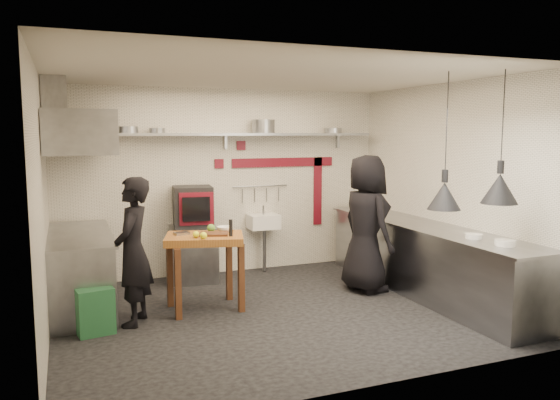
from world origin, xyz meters
name	(u,v)px	position (x,y,z in m)	size (l,w,h in m)	color
floor	(275,312)	(0.00, 0.00, 0.00)	(5.00, 5.00, 0.00)	black
ceiling	(274,75)	(0.00, 0.00, 2.80)	(5.00, 5.00, 0.00)	beige
wall_back	(225,182)	(0.00, 2.10, 1.40)	(5.00, 0.04, 2.80)	silver
wall_front	(367,225)	(0.00, -2.10, 1.40)	(5.00, 0.04, 2.80)	silver
wall_left	(42,207)	(-2.50, 0.00, 1.40)	(0.04, 4.20, 2.80)	silver
wall_right	(449,189)	(2.50, 0.00, 1.40)	(0.04, 4.20, 2.80)	silver
red_band_horiz	(284,162)	(0.95, 2.08, 1.68)	(1.70, 0.02, 0.14)	maroon
red_band_vert	(318,191)	(1.55, 2.08, 1.20)	(0.14, 0.02, 1.10)	maroon
red_tile_a	(241,146)	(0.25, 2.08, 1.95)	(0.14, 0.02, 0.14)	maroon
red_tile_b	(219,164)	(-0.10, 2.08, 1.68)	(0.14, 0.02, 0.14)	maroon
back_shelf	(228,134)	(0.00, 1.92, 2.12)	(4.60, 0.34, 0.04)	gray
shelf_bracket_left	(92,142)	(-1.90, 2.07, 2.02)	(0.04, 0.06, 0.24)	gray
shelf_bracket_mid	(225,141)	(0.00, 2.07, 2.02)	(0.04, 0.06, 0.24)	gray
shelf_bracket_right	(338,140)	(1.90, 2.07, 2.02)	(0.04, 0.06, 0.24)	gray
pan_far_left	(129,130)	(-1.43, 1.92, 2.19)	(0.26, 0.26, 0.09)	gray
pan_mid_left	(157,131)	(-1.03, 1.92, 2.18)	(0.22, 0.22, 0.07)	gray
stock_pot	(263,126)	(0.56, 1.92, 2.24)	(0.35, 0.35, 0.20)	gray
pan_right	(333,130)	(1.74, 1.92, 2.18)	(0.28, 0.28, 0.08)	gray
oven_stand	(193,254)	(-0.59, 1.76, 0.40)	(0.67, 0.61, 0.80)	gray
combi_oven	(193,206)	(-0.58, 1.78, 1.09)	(0.54, 0.51, 0.58)	black
oven_door	(197,209)	(-0.58, 1.52, 1.09)	(0.48, 0.03, 0.46)	maroon
oven_glass	(196,209)	(-0.60, 1.48, 1.09)	(0.38, 0.02, 0.34)	black
hand_sink	(263,222)	(0.55, 1.92, 0.78)	(0.46, 0.34, 0.22)	white
sink_tap	(263,210)	(0.55, 1.92, 0.96)	(0.03, 0.03, 0.14)	gray
sink_drain	(264,250)	(0.55, 1.88, 0.34)	(0.06, 0.06, 0.66)	gray
utensil_rail	(260,186)	(0.55, 2.06, 1.32)	(0.02, 0.02, 0.90)	gray
counter_right	(425,260)	(2.15, 0.00, 0.45)	(0.70, 3.80, 0.90)	gray
counter_right_top	(426,226)	(2.15, 0.00, 0.92)	(0.76, 3.90, 0.03)	gray
plate_stack	(505,243)	(2.12, -1.43, 0.96)	(0.22, 0.22, 0.07)	white
small_bowl_right	(474,236)	(2.10, -0.96, 0.96)	(0.20, 0.20, 0.05)	white
counter_left	(80,272)	(-2.15, 1.05, 0.45)	(0.70, 1.90, 0.90)	gray
counter_left_top	(79,235)	(-2.15, 1.05, 0.92)	(0.76, 2.00, 0.03)	gray
extractor_hood	(78,132)	(-2.10, 1.05, 2.15)	(0.78, 1.60, 0.50)	gray
hood_duct	(54,98)	(-2.35, 1.05, 2.55)	(0.28, 0.28, 0.50)	gray
green_bin	(94,310)	(-2.05, 0.11, 0.25)	(0.37, 0.37, 0.50)	#1E542F
prep_table	(205,272)	(-0.74, 0.44, 0.46)	(0.92, 0.64, 0.92)	#925A25
cutting_board	(214,234)	(-0.63, 0.40, 0.93)	(0.34, 0.24, 0.03)	#4E2B17
pepper_mill	(231,228)	(-0.46, 0.25, 1.02)	(0.04, 0.04, 0.20)	black
lemon_a	(196,234)	(-0.87, 0.30, 0.96)	(0.08, 0.08, 0.08)	yellow
lemon_b	(203,236)	(-0.81, 0.20, 0.96)	(0.08, 0.08, 0.08)	yellow
veg_ball	(211,228)	(-0.62, 0.59, 0.97)	(0.10, 0.10, 0.10)	#588C30
steel_tray	(182,233)	(-0.99, 0.56, 0.94)	(0.18, 0.12, 0.03)	gray
bowl	(225,229)	(-0.44, 0.58, 0.95)	(0.20, 0.20, 0.06)	white
heat_lamp_near	(446,141)	(1.60, -1.04, 2.05)	(0.36, 0.36, 1.50)	black
heat_lamp_far	(502,137)	(2.03, -1.40, 2.10)	(0.39, 0.39, 1.41)	black
chef_left	(133,251)	(-1.60, 0.22, 0.83)	(0.61, 0.40, 1.66)	black
chef_right	(366,223)	(1.48, 0.42, 0.93)	(0.91, 0.59, 1.85)	black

